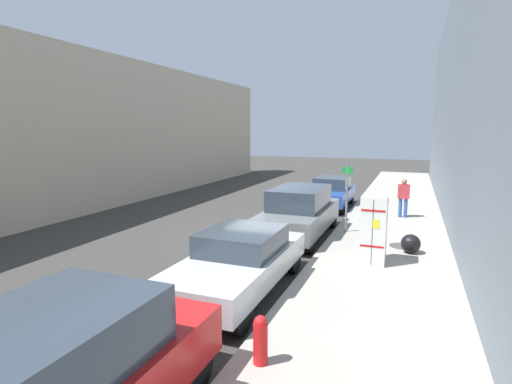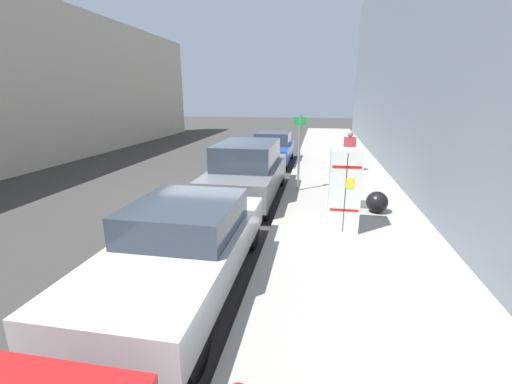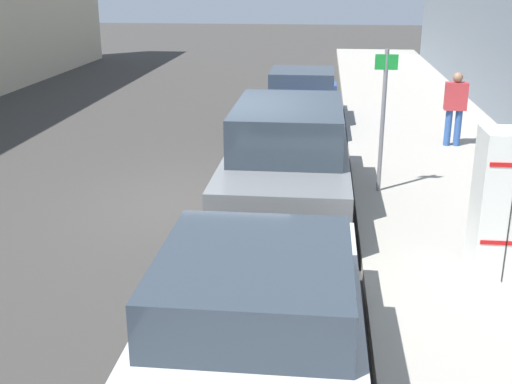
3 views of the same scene
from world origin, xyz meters
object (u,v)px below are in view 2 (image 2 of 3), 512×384
Objects in this scene: discarded_refrigerator at (344,190)px; parked_sedan_silver at (183,244)px; parked_hatchback_blue at (273,148)px; street_sign_post at (299,149)px; pedestrian_walking_far at (349,149)px; parked_suv_gray at (247,170)px; trash_bag at (377,202)px.

parked_sedan_silver is at bearing 44.42° from discarded_refrigerator.
parked_hatchback_blue is 10.79m from parked_sedan_silver.
street_sign_post is at bearing 106.35° from parked_hatchback_blue.
parked_hatchback_blue is at bearing 127.65° from pedestrian_walking_far.
parked_hatchback_blue is at bearing -73.65° from street_sign_post.
discarded_refrigerator reaches higher than parked_sedan_silver.
street_sign_post is 0.51× the size of parked_sedan_silver.
pedestrian_walking_far and parked_suv_gray have the same top height.
parked_hatchback_blue is at bearing -62.31° from trash_bag.
pedestrian_walking_far is at bearing -86.04° from trash_bag.
parked_sedan_silver is (2.67, 2.62, -0.33)m from discarded_refrigerator.
parked_sedan_silver is (3.61, 3.92, 0.29)m from trash_bag.
pedestrian_walking_far is at bearing -118.98° from street_sign_post.
trash_bag is at bearing 161.61° from parked_suv_gray.
pedestrian_walking_far is (-1.77, -3.19, -0.44)m from street_sign_post.
trash_bag is at bearing -125.73° from discarded_refrigerator.
parked_suv_gray is at bearing -152.88° from pedestrian_walking_far.
discarded_refrigerator is 3.31m from street_sign_post.
parked_hatchback_blue reaches higher than trash_bag.
parked_suv_gray is (2.67, -2.50, -0.19)m from discarded_refrigerator.
street_sign_post is 3.67m from pedestrian_walking_far.
parked_hatchback_blue is 0.86× the size of parked_sedan_silver.
parked_sedan_silver is (-0.00, 5.12, -0.13)m from parked_suv_gray.
trash_bag is at bearing 117.69° from parked_hatchback_blue.
street_sign_post is 1.52× the size of pedestrian_walking_far.
parked_suv_gray is (0.00, 5.68, 0.16)m from parked_hatchback_blue.
trash_bag is at bearing -132.63° from parked_sedan_silver.
pedestrian_walking_far is 3.80m from parked_hatchback_blue.
pedestrian_walking_far reaches higher than parked_hatchback_blue.
parked_suv_gray reaches higher than parked_hatchback_blue.
street_sign_post reaches higher than discarded_refrigerator.
pedestrian_walking_far is 0.33× the size of parked_sedan_silver.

